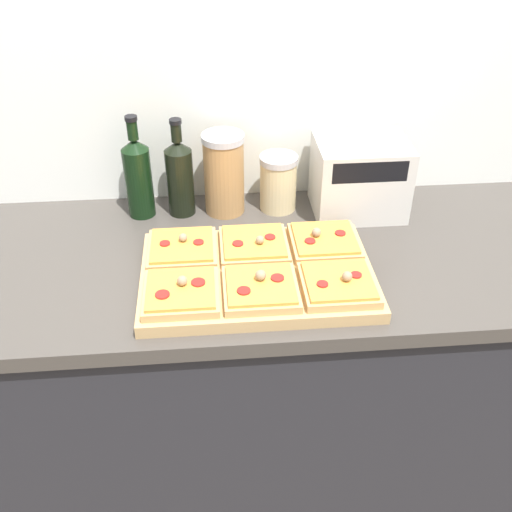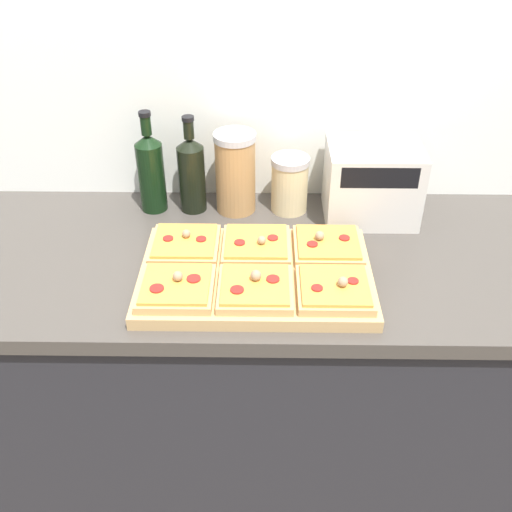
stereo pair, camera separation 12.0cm
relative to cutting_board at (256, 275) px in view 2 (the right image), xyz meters
name	(u,v)px [view 2 (the right image)]	position (x,y,z in m)	size (l,w,h in m)	color
wall_back	(231,72)	(-0.08, 0.47, 0.34)	(6.00, 0.06, 2.50)	silver
kitchen_counter	(231,375)	(-0.08, 0.11, -0.46)	(2.63, 0.67, 0.89)	#232328
cutting_board	(256,275)	(0.00, 0.00, 0.00)	(0.56, 0.37, 0.03)	tan
pizza_slice_back_left	(185,244)	(-0.18, 0.09, 0.03)	(0.17, 0.17, 0.05)	tan
pizza_slice_back_center	(256,245)	(0.00, 0.09, 0.03)	(0.17, 0.17, 0.05)	tan
pizza_slice_back_right	(328,245)	(0.18, 0.09, 0.03)	(0.17, 0.17, 0.05)	tan
pizza_slice_front_left	(176,287)	(-0.18, -0.09, 0.03)	(0.17, 0.17, 0.05)	tan
pizza_slice_front_center	(255,288)	(0.00, -0.09, 0.03)	(0.17, 0.17, 0.05)	tan
pizza_slice_front_right	(335,289)	(0.18, -0.09, 0.03)	(0.17, 0.17, 0.05)	tan
olive_oil_bottle	(151,171)	(-0.30, 0.34, 0.10)	(0.08, 0.08, 0.29)	black
wine_bottle	(192,173)	(-0.18, 0.34, 0.10)	(0.08, 0.08, 0.28)	black
grain_jar_tall	(235,172)	(-0.06, 0.34, 0.10)	(0.12, 0.12, 0.23)	#AD7F4C
grain_jar_short	(290,184)	(0.09, 0.34, 0.07)	(0.11, 0.11, 0.16)	beige
toaster_oven	(372,182)	(0.31, 0.31, 0.09)	(0.28, 0.20, 0.21)	beige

